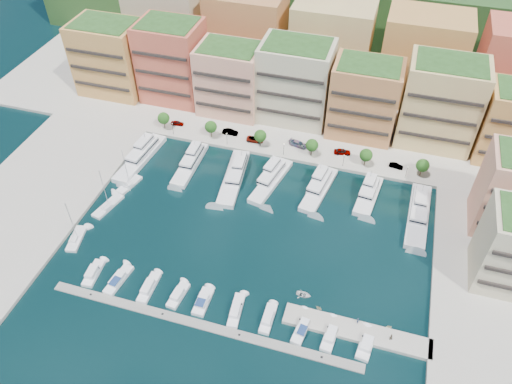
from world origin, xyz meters
TOP-DOWN VIEW (x-y plane):
  - ground at (0.00, 0.00)m, footprint 400.00×400.00m
  - north_quay at (0.00, 62.00)m, footprint 220.00×64.00m
  - east_quay at (62.00, -8.00)m, footprint 34.00×76.00m
  - west_quay at (-62.00, -8.00)m, footprint 34.00×76.00m
  - hillside at (0.00, 110.00)m, footprint 240.00×40.00m
  - south_pontoon at (-3.00, -30.00)m, footprint 72.00×2.20m
  - finger_pier at (30.00, -22.00)m, footprint 32.00×5.00m
  - apartment_0 at (-66.00, 49.99)m, footprint 22.00×16.50m
  - apartment_1 at (-44.00, 51.99)m, footprint 20.00×16.50m
  - apartment_2 at (-23.00, 49.99)m, footprint 20.00×15.50m
  - apartment_3 at (-2.00, 51.99)m, footprint 22.00×16.50m
  - apartment_4 at (20.00, 49.99)m, footprint 20.00×15.50m
  - apartment_5 at (42.00, 51.99)m, footprint 22.00×16.50m
  - backblock_0 at (-55.00, 74.00)m, footprint 26.00×18.00m
  - backblock_1 at (-25.00, 74.00)m, footprint 26.00×18.00m
  - backblock_2 at (5.00, 74.00)m, footprint 26.00×18.00m
  - backblock_3 at (35.00, 74.00)m, footprint 26.00×18.00m
  - tree_0 at (-40.00, 33.50)m, footprint 3.80×3.80m
  - tree_1 at (-24.00, 33.50)m, footprint 3.80×3.80m
  - tree_2 at (-8.00, 33.50)m, footprint 3.80×3.80m
  - tree_3 at (8.00, 33.50)m, footprint 3.80×3.80m
  - tree_4 at (24.00, 33.50)m, footprint 3.80×3.80m
  - tree_5 at (40.00, 33.50)m, footprint 3.80×3.80m
  - lamppost_0 at (-36.00, 31.20)m, footprint 0.30×0.30m
  - lamppost_1 at (-18.00, 31.20)m, footprint 0.30×0.30m
  - lamppost_2 at (0.00, 31.20)m, footprint 0.30×0.30m
  - lamppost_3 at (18.00, 31.20)m, footprint 0.30×0.30m
  - lamppost_4 at (36.00, 31.20)m, footprint 0.30×0.30m
  - yacht_0 at (-40.86, 18.36)m, footprint 6.97×23.58m
  - yacht_1 at (-25.49, 19.84)m, footprint 4.75×19.94m
  - yacht_2 at (-11.18, 18.15)m, footprint 7.53×24.10m
  - yacht_3 at (-0.53, 19.67)m, footprint 8.24×20.81m
  - yacht_4 at (13.24, 20.05)m, footprint 7.72×19.92m
  - yacht_5 at (26.88, 21.50)m, footprint 6.53×16.81m
  - yacht_6 at (40.60, 18.02)m, footprint 5.80×24.10m
  - cruiser_0 at (-32.43, -24.59)m, footprint 3.28×8.04m
  - cruiser_1 at (-25.77, -24.62)m, footprint 3.70×9.26m
  - cruiser_2 at (-17.92, -24.59)m, footprint 2.59×8.69m
  - cruiser_3 at (-10.55, -24.58)m, footprint 3.21×7.48m
  - cruiser_4 at (-4.48, -24.60)m, footprint 2.89×7.45m
  - cruiser_5 at (3.48, -24.60)m, footprint 3.18×9.00m
  - cruiser_6 at (10.88, -24.58)m, footprint 2.44×7.67m
  - cruiser_7 at (18.62, -24.61)m, footprint 3.54×8.79m
  - cruiser_8 at (24.84, -24.59)m, footprint 3.33×8.40m
  - cruiser_9 at (32.43, -24.58)m, footprint 3.76×8.01m
  - sailboat_1 at (-40.38, -3.20)m, footprint 5.02×10.45m
  - sailboat_2 at (-38.86, 6.18)m, footprint 4.70×8.89m
  - sailboat_0 at (-42.27, -16.09)m, footprint 4.49×8.90m
  - tender_3 at (36.55, -18.93)m, footprint 1.98×1.88m
  - tender_0 at (16.99, -15.95)m, footprint 3.60×2.64m
  - tender_1 at (21.02, -18.47)m, footprint 1.89×1.77m
  - car_0 at (-36.76, 36.19)m, footprint 4.24×2.07m
  - car_1 at (-18.78, 36.40)m, footprint 5.03×1.94m
  - car_2 at (-10.13, 35.16)m, footprint 5.59×2.94m
  - car_3 at (3.21, 36.70)m, footprint 6.11×3.42m
  - car_4 at (16.86, 36.80)m, footprint 5.29×2.91m
  - car_5 at (33.02, 34.99)m, footprint 4.18×1.93m
  - person_0 at (29.88, -20.14)m, footprint 0.46×0.65m
  - person_1 at (37.08, -22.11)m, footprint 0.94×0.79m

SIDE VIEW (x-z plane):
  - ground at x=0.00m, z-range 0.00..0.00m
  - north_quay at x=0.00m, z-range -1.00..1.00m
  - east_quay at x=62.00m, z-range -1.00..1.00m
  - west_quay at x=-62.00m, z-range -1.00..1.00m
  - hillside at x=0.00m, z-range -29.00..29.00m
  - south_pontoon at x=-3.00m, z-range -0.17..0.17m
  - finger_pier at x=30.00m, z-range -1.00..1.00m
  - sailboat_1 at x=-40.38m, z-range -6.29..6.91m
  - sailboat_0 at x=-42.27m, z-range -6.29..6.91m
  - sailboat_2 at x=-38.86m, z-range -6.28..6.92m
  - tender_0 at x=16.99m, z-range 0.00..0.73m
  - tender_1 at x=21.02m, z-range 0.00..0.80m
  - tender_3 at x=36.55m, z-range 0.00..0.83m
  - cruiser_5 at x=3.48m, z-range -0.73..1.82m
  - cruiser_2 at x=-17.92m, z-range -0.73..1.82m
  - cruiser_8 at x=24.84m, z-range -0.73..1.82m
  - cruiser_0 at x=-32.43m, z-range -0.73..1.82m
  - cruiser_9 at x=32.43m, z-range -0.73..1.82m
  - cruiser_6 at x=10.88m, z-range -0.73..1.82m
  - cruiser_3 at x=-10.55m, z-range -0.73..1.82m
  - cruiser_1 at x=-25.77m, z-range -0.76..1.90m
  - cruiser_7 at x=18.62m, z-range -0.76..1.90m
  - cruiser_4 at x=-4.48m, z-range -0.76..1.90m
  - yacht_4 at x=13.24m, z-range -2.56..4.74m
  - yacht_1 at x=-25.49m, z-range -2.56..4.74m
  - yacht_6 at x=40.60m, z-range -2.44..4.86m
  - yacht_2 at x=-11.18m, z-range -2.44..4.86m
  - yacht_0 at x=-40.86m, z-range -2.44..4.86m
  - yacht_3 at x=-0.53m, z-range -2.44..4.86m
  - yacht_5 at x=26.88m, z-range -2.44..4.86m
  - car_5 at x=33.02m, z-range 1.00..2.33m
  - car_0 at x=-36.76m, z-range 1.00..2.39m
  - car_2 at x=-10.13m, z-range 1.00..2.50m
  - car_1 at x=-18.78m, z-range 1.00..2.63m
  - car_3 at x=3.21m, z-range 1.00..2.67m
  - person_0 at x=29.88m, z-range 1.00..2.69m
  - car_4 at x=16.86m, z-range 1.00..2.71m
  - person_1 at x=37.08m, z-range 1.00..2.73m
  - lamppost_0 at x=-36.00m, z-range 1.73..5.93m
  - lamppost_1 at x=-18.00m, z-range 1.73..5.93m
  - lamppost_2 at x=0.00m, z-range 1.73..5.93m
  - lamppost_3 at x=18.00m, z-range 1.73..5.93m
  - lamppost_4 at x=36.00m, z-range 1.73..5.93m
  - tree_0 at x=-40.00m, z-range 1.92..7.57m
  - tree_1 at x=-24.00m, z-range 1.92..7.57m
  - tree_2 at x=-8.00m, z-range 1.92..7.57m
  - tree_3 at x=8.00m, z-range 1.92..7.57m
  - tree_4 at x=24.00m, z-range 1.92..7.57m
  - tree_5 at x=40.00m, z-range 1.92..7.57m
  - apartment_2 at x=-23.00m, z-range 0.91..23.71m
  - apartment_4 at x=20.00m, z-range 0.91..24.71m
  - apartment_0 at x=-66.00m, z-range 0.91..25.71m
  - apartment_3 at x=-2.00m, z-range 0.91..26.71m
  - apartment_5 at x=42.00m, z-range 0.91..27.71m
  - apartment_1 at x=-44.00m, z-range 0.91..27.71m
  - backblock_0 at x=-55.00m, z-range 1.00..31.00m
  - backblock_1 at x=-25.00m, z-range 1.00..31.00m
  - backblock_2 at x=5.00m, z-range 1.00..31.00m
  - backblock_3 at x=35.00m, z-range 1.00..31.00m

